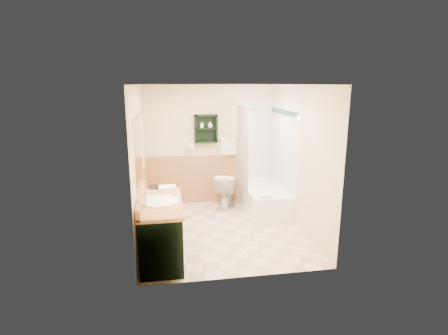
# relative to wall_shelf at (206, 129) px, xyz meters

# --- Properties ---
(floor) EXTENTS (3.00, 3.00, 0.00)m
(floor) POSITION_rel_wall_shelf_xyz_m (0.10, -1.41, -1.55)
(floor) COLOR beige
(floor) RESTS_ON ground
(back_wall) EXTENTS (2.60, 0.04, 2.40)m
(back_wall) POSITION_rel_wall_shelf_xyz_m (0.10, 0.11, -0.35)
(back_wall) COLOR #FFEAC7
(back_wall) RESTS_ON ground
(left_wall) EXTENTS (0.04, 3.00, 2.40)m
(left_wall) POSITION_rel_wall_shelf_xyz_m (-1.22, -1.41, -0.35)
(left_wall) COLOR #FFEAC7
(left_wall) RESTS_ON ground
(right_wall) EXTENTS (0.04, 3.00, 2.40)m
(right_wall) POSITION_rel_wall_shelf_xyz_m (1.42, -1.41, -0.35)
(right_wall) COLOR #FFEAC7
(right_wall) RESTS_ON ground
(ceiling) EXTENTS (2.60, 3.00, 0.04)m
(ceiling) POSITION_rel_wall_shelf_xyz_m (0.10, -1.41, 0.87)
(ceiling) COLOR white
(ceiling) RESTS_ON back_wall
(wainscot_left) EXTENTS (2.98, 2.98, 1.00)m
(wainscot_left) POSITION_rel_wall_shelf_xyz_m (-1.19, -1.41, -1.05)
(wainscot_left) COLOR tan
(wainscot_left) RESTS_ON left_wall
(wainscot_back) EXTENTS (2.58, 2.58, 1.00)m
(wainscot_back) POSITION_rel_wall_shelf_xyz_m (0.10, 0.08, -1.05)
(wainscot_back) COLOR tan
(wainscot_back) RESTS_ON back_wall
(mirror_frame) EXTENTS (1.30, 1.30, 1.00)m
(mirror_frame) POSITION_rel_wall_shelf_xyz_m (-1.17, -1.96, -0.05)
(mirror_frame) COLOR olive
(mirror_frame) RESTS_ON left_wall
(mirror_glass) EXTENTS (1.20, 1.20, 0.90)m
(mirror_glass) POSITION_rel_wall_shelf_xyz_m (-1.17, -1.96, -0.05)
(mirror_glass) COLOR white
(mirror_glass) RESTS_ON left_wall
(tile_right) EXTENTS (1.50, 1.50, 2.10)m
(tile_right) POSITION_rel_wall_shelf_xyz_m (1.38, -0.66, -0.50)
(tile_right) COLOR white
(tile_right) RESTS_ON right_wall
(tile_back) EXTENTS (0.95, 0.95, 2.10)m
(tile_back) POSITION_rel_wall_shelf_xyz_m (1.13, 0.07, -0.50)
(tile_back) COLOR white
(tile_back) RESTS_ON back_wall
(tile_accent) EXTENTS (1.50, 1.50, 0.10)m
(tile_accent) POSITION_rel_wall_shelf_xyz_m (1.37, -0.66, 0.35)
(tile_accent) COLOR #134327
(tile_accent) RESTS_ON right_wall
(wall_shelf) EXTENTS (0.45, 0.15, 0.55)m
(wall_shelf) POSITION_rel_wall_shelf_xyz_m (0.00, 0.00, 0.00)
(wall_shelf) COLOR black
(wall_shelf) RESTS_ON back_wall
(hair_dryer) EXTENTS (0.10, 0.24, 0.18)m
(hair_dryer) POSITION_rel_wall_shelf_xyz_m (-0.30, 0.02, -0.35)
(hair_dryer) COLOR white
(hair_dryer) RESTS_ON back_wall
(towel_bar) EXTENTS (0.40, 0.06, 0.40)m
(towel_bar) POSITION_rel_wall_shelf_xyz_m (0.45, 0.04, -0.20)
(towel_bar) COLOR white
(towel_bar) RESTS_ON back_wall
(curtain_rod) EXTENTS (0.03, 1.60, 0.03)m
(curtain_rod) POSITION_rel_wall_shelf_xyz_m (0.63, -0.66, 0.45)
(curtain_rod) COLOR silver
(curtain_rod) RESTS_ON back_wall
(shower_curtain) EXTENTS (1.05, 1.05, 1.70)m
(shower_curtain) POSITION_rel_wall_shelf_xyz_m (0.63, -0.48, -0.40)
(shower_curtain) COLOR #BBAA8D
(shower_curtain) RESTS_ON curtain_rod
(vanity) EXTENTS (0.59, 1.31, 0.83)m
(vanity) POSITION_rel_wall_shelf_xyz_m (-0.89, -2.19, -1.13)
(vanity) COLOR black
(vanity) RESTS_ON ground
(bathtub) EXTENTS (0.71, 1.50, 0.47)m
(bathtub) POSITION_rel_wall_shelf_xyz_m (1.03, -0.60, -1.31)
(bathtub) COLOR white
(bathtub) RESTS_ON ground
(toilet) EXTENTS (0.58, 0.79, 0.69)m
(toilet) POSITION_rel_wall_shelf_xyz_m (0.35, -0.29, -1.20)
(toilet) COLOR white
(toilet) RESTS_ON ground
(counter_towel) EXTENTS (0.26, 0.20, 0.04)m
(counter_towel) POSITION_rel_wall_shelf_xyz_m (-0.80, -1.59, -0.70)
(counter_towel) COLOR white
(counter_towel) RESTS_ON vanity
(vanity_book) EXTENTS (0.16, 0.08, 0.22)m
(vanity_book) POSITION_rel_wall_shelf_xyz_m (-1.06, -1.53, -0.61)
(vanity_book) COLOR black
(vanity_book) RESTS_ON vanity
(tub_towel) EXTENTS (0.22, 0.18, 0.07)m
(tub_towel) POSITION_rel_wall_shelf_xyz_m (0.86, -1.23, -1.04)
(tub_towel) COLOR white
(tub_towel) RESTS_ON bathtub
(soap_bottle_a) EXTENTS (0.09, 0.13, 0.06)m
(soap_bottle_a) POSITION_rel_wall_shelf_xyz_m (-0.08, -0.01, 0.04)
(soap_bottle_a) COLOR white
(soap_bottle_a) RESTS_ON wall_shelf
(soap_bottle_b) EXTENTS (0.11, 0.13, 0.09)m
(soap_bottle_b) POSITION_rel_wall_shelf_xyz_m (0.08, -0.01, 0.06)
(soap_bottle_b) COLOR white
(soap_bottle_b) RESTS_ON wall_shelf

